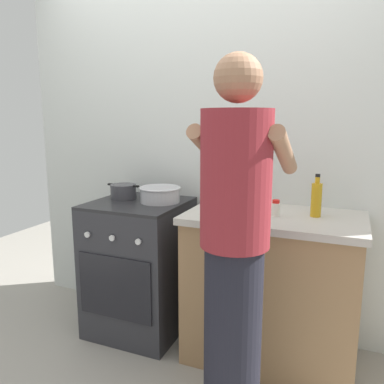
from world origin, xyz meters
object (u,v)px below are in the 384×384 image
Objects in this scene: oil_bottle at (316,199)px; person at (235,254)px; pot at (123,192)px; spice_bottle at (276,208)px; mixing_bowl at (160,194)px; utensil_crock at (245,191)px; stove_range at (140,266)px.

person is (-0.27, -0.66, -0.14)m from oil_bottle.
pot is 2.54× the size of spice_bottle.
mixing_bowl is 0.86× the size of utensil_crock.
spice_bottle reaches higher than stove_range.
spice_bottle is at bearing 83.26° from person.
stove_range is 0.53× the size of person.
person is (0.71, -0.66, -0.10)m from mixing_bowl.
oil_bottle is at bearing -0.22° from mixing_bowl.
pot reaches higher than spice_bottle.
utensil_crock is at bearing 102.02° from person.
stove_range is at bearing 177.61° from spice_bottle.
stove_range is 2.83× the size of utensil_crock.
pot is 1.26m from oil_bottle.
person is at bearing -33.66° from pot.
spice_bottle is 0.06× the size of person.
stove_range is at bearing -177.69° from oil_bottle.
utensil_crock is 0.45m from oil_bottle.
stove_range is 1.04m from spice_bottle.
person is (0.99, -0.66, -0.09)m from pot.
mixing_bowl is at bearing 19.25° from stove_range.
stove_range is 0.53m from mixing_bowl.
mixing_bowl is 0.97m from person.
spice_bottle is (0.23, -0.20, -0.05)m from utensil_crock.
mixing_bowl reaches higher than stove_range.
pot reaches higher than stove_range.
utensil_crock is at bearing 165.52° from oil_bottle.
stove_range is 1.12m from person.
stove_range is 3.74× the size of oil_bottle.
spice_bottle is at bearing -4.54° from pot.
spice_bottle is (1.05, -0.08, -0.00)m from pot.
oil_bottle is at bearing -0.02° from pot.
utensil_crock is (0.54, 0.11, 0.04)m from mixing_bowl.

